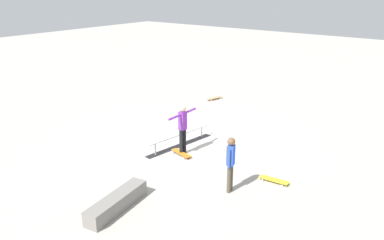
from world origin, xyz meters
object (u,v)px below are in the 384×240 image
(loose_skateboard_natural, at_px, (214,98))
(grind_rail, at_px, (180,141))
(loose_skateboard_yellow, at_px, (274,180))
(skateboard_main, at_px, (181,153))
(skate_ledge, at_px, (117,202))
(skater_main, at_px, (183,126))
(bystander_blue_shirt, at_px, (231,161))

(loose_skateboard_natural, bearing_deg, grind_rail, -142.70)
(loose_skateboard_yellow, bearing_deg, skateboard_main, 178.74)
(skateboard_main, bearing_deg, skate_ledge, -63.71)
(skateboard_main, distance_m, loose_skateboard_natural, 6.18)
(grind_rail, xyz_separation_m, skate_ledge, (3.85, 1.20, 0.01))
(skater_main, xyz_separation_m, bystander_blue_shirt, (1.08, 2.39, -0.10))
(bystander_blue_shirt, bearing_deg, loose_skateboard_yellow, 133.90)
(grind_rail, xyz_separation_m, bystander_blue_shirt, (1.51, 2.86, 0.66))
(skate_ledge, relative_size, loose_skateboard_natural, 2.27)
(loose_skateboard_natural, bearing_deg, skateboard_main, -140.32)
(skater_main, xyz_separation_m, skateboard_main, (0.14, 0.04, -0.86))
(grind_rail, distance_m, loose_skateboard_natural, 5.46)
(grind_rail, xyz_separation_m, loose_skateboard_natural, (-5.05, -2.06, -0.10))
(skate_ledge, height_order, skateboard_main, skate_ledge)
(skate_ledge, xyz_separation_m, bystander_blue_shirt, (-2.34, 1.65, 0.65))
(grind_rail, height_order, skater_main, skater_main)
(skate_ledge, height_order, loose_skateboard_yellow, skate_ledge)
(skateboard_main, relative_size, bystander_blue_shirt, 0.56)
(skate_ledge, relative_size, bystander_blue_shirt, 1.27)
(grind_rail, relative_size, bystander_blue_shirt, 1.85)
(grind_rail, bearing_deg, loose_skateboard_natural, -149.45)
(skater_main, distance_m, loose_skateboard_yellow, 3.21)
(skate_ledge, bearing_deg, grind_rail, -162.65)
(skater_main, xyz_separation_m, loose_skateboard_yellow, (-0.02, 3.09, -0.86))
(bystander_blue_shirt, xyz_separation_m, loose_skateboard_natural, (-6.56, -4.91, -0.76))
(skate_ledge, bearing_deg, skater_main, -167.86)
(grind_rail, bearing_deg, bystander_blue_shirt, 70.61)
(skate_ledge, height_order, bystander_blue_shirt, bystander_blue_shirt)
(grind_rail, xyz_separation_m, skater_main, (0.43, 0.47, 0.75))
(skate_ledge, bearing_deg, loose_skateboard_natural, -159.89)
(skate_ledge, height_order, loose_skateboard_natural, skate_ledge)
(loose_skateboard_natural, xyz_separation_m, loose_skateboard_yellow, (5.46, 5.61, 0.00))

